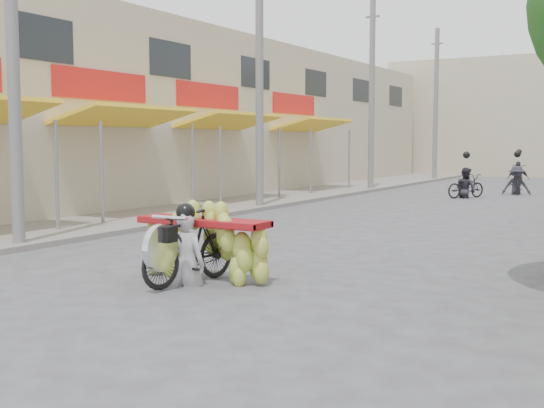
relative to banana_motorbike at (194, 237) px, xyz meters
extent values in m
plane|color=#55555A|center=(0.53, -2.15, -0.67)|extent=(120.00, 120.00, 0.00)
cube|color=gray|center=(-6.47, 12.85, -0.61)|extent=(4.00, 60.00, 0.12)
cube|color=#BFB397|center=(-11.47, 11.85, 2.33)|extent=(8.00, 40.00, 6.00)
cylinder|color=slate|center=(-5.77, 2.65, 0.60)|extent=(0.08, 0.08, 2.55)
cube|color=yellow|center=(-6.59, 5.85, 2.08)|extent=(1.77, 4.00, 0.53)
cylinder|color=slate|center=(-5.77, 4.05, 0.60)|extent=(0.08, 0.08, 2.55)
cylinder|color=slate|center=(-5.77, 7.65, 0.60)|extent=(0.08, 0.08, 2.55)
cube|color=red|center=(-7.47, 5.85, 2.93)|extent=(0.10, 3.50, 0.80)
cube|color=yellow|center=(-6.59, 10.85, 2.08)|extent=(1.77, 4.00, 0.53)
cylinder|color=slate|center=(-5.77, 9.05, 0.60)|extent=(0.08, 0.08, 2.55)
cylinder|color=slate|center=(-5.77, 12.65, 0.60)|extent=(0.08, 0.08, 2.55)
cube|color=red|center=(-7.47, 10.85, 2.93)|extent=(0.10, 3.50, 0.80)
cube|color=yellow|center=(-6.59, 16.85, 2.08)|extent=(1.77, 4.00, 0.53)
cylinder|color=slate|center=(-5.77, 15.05, 0.60)|extent=(0.08, 0.08, 2.55)
cylinder|color=slate|center=(-5.77, 18.65, 0.60)|extent=(0.08, 0.08, 2.55)
cube|color=red|center=(-7.47, 16.85, 2.93)|extent=(0.10, 3.50, 0.80)
cube|color=#1E2328|center=(-7.49, 3.85, 3.93)|extent=(0.08, 2.00, 1.10)
cube|color=#1E2328|center=(-7.49, 8.85, 3.93)|extent=(0.08, 2.00, 1.10)
cube|color=#1E2328|center=(-7.49, 13.85, 3.93)|extent=(0.08, 2.00, 1.10)
cube|color=#1E2328|center=(-7.49, 18.85, 3.93)|extent=(0.08, 2.00, 1.10)
cube|color=#1E2328|center=(-7.49, 23.85, 3.93)|extent=(0.08, 2.00, 1.10)
cube|color=#1E2328|center=(-7.49, 28.85, 3.93)|extent=(0.08, 2.00, 1.10)
cylinder|color=slate|center=(-4.87, 0.85, 3.33)|extent=(0.24, 0.24, 8.00)
cylinder|color=slate|center=(-4.87, 9.85, 3.33)|extent=(0.24, 0.24, 8.00)
cylinder|color=slate|center=(-4.87, 18.85, 3.33)|extent=(0.24, 0.24, 8.00)
cube|color=slate|center=(-4.87, 18.85, 6.53)|extent=(0.60, 0.08, 0.08)
cylinder|color=slate|center=(-4.87, 27.85, 3.33)|extent=(0.24, 0.24, 8.00)
cube|color=slate|center=(-4.87, 27.85, 6.53)|extent=(0.60, 0.08, 0.08)
imported|color=black|center=(0.00, -0.12, -0.13)|extent=(0.81, 1.90, 1.08)
cylinder|color=silver|center=(0.00, -0.77, -0.05)|extent=(0.10, 0.66, 0.66)
cube|color=black|center=(0.00, -0.67, 0.13)|extent=(0.28, 0.22, 0.22)
cylinder|color=silver|center=(0.00, -0.57, 0.35)|extent=(0.60, 0.05, 0.05)
cube|color=maroon|center=(0.00, 0.23, 0.21)|extent=(2.10, 0.55, 0.10)
imported|color=#B4B3BB|center=(0.00, -0.17, 0.41)|extent=(0.57, 0.42, 1.57)
sphere|color=black|center=(0.00, -0.20, 1.17)|extent=(0.28, 0.28, 0.28)
imported|color=black|center=(-0.45, 17.17, -0.24)|extent=(1.33, 1.62, 0.87)
imported|color=#2B2A33|center=(-0.45, 17.17, 0.45)|extent=(0.93, 0.84, 1.65)
sphere|color=black|center=(-0.45, 17.17, 0.91)|extent=(0.26, 0.26, 0.26)
imported|color=black|center=(0.86, 19.75, -0.21)|extent=(0.82, 1.64, 0.93)
imported|color=#2B2A33|center=(0.86, 19.75, 0.45)|extent=(1.16, 0.79, 1.65)
sphere|color=black|center=(0.86, 19.75, 0.91)|extent=(0.26, 0.26, 0.26)
imported|color=black|center=(-0.24, 26.06, -0.20)|extent=(0.80, 1.74, 0.95)
imported|color=#2B2A33|center=(-0.24, 26.06, 0.45)|extent=(1.02, 0.65, 1.65)
sphere|color=black|center=(-0.24, 26.06, 0.91)|extent=(0.26, 0.26, 0.26)
camera|label=1|loc=(5.98, -7.99, 1.40)|focal=45.00mm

